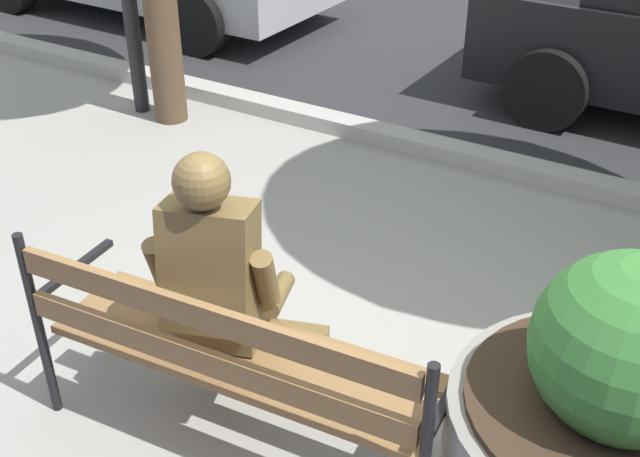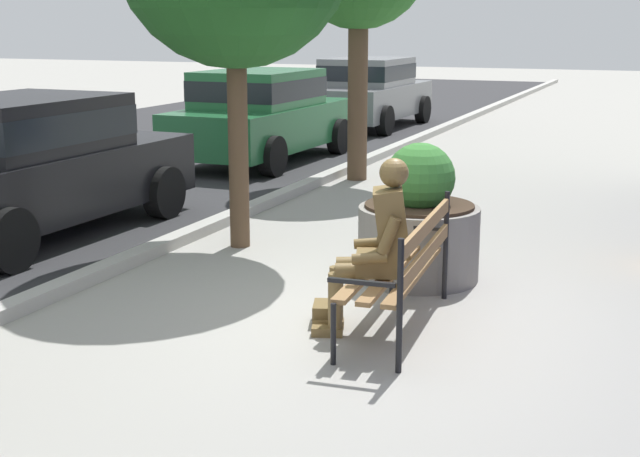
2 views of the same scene
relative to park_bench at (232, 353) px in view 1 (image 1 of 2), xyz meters
The scene contains 5 objects.
ground_plane 0.58m from the park_bench, 59.26° to the left, with size 80.00×80.00×0.00m, color #9E9B93.
curb_stone 3.11m from the park_bench, 88.10° to the left, with size 60.00×0.20×0.12m, color #B2AFA8.
park_bench is the anchor object (origin of this frame).
bronze_statue_seated 0.30m from the park_bench, 127.69° to the left, with size 0.62×0.89×1.37m.
concrete_planter 1.43m from the park_bench, 12.06° to the left, with size 1.13×1.13×1.28m.
Camera 1 is at (1.46, -2.10, 2.66)m, focal length 44.79 mm.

